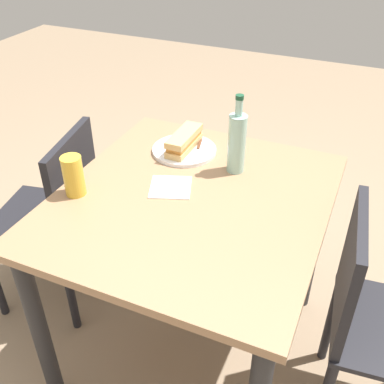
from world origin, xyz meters
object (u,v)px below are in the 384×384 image
Objects in this scene: plate_near at (184,150)px; knife_near at (198,149)px; water_bottle at (237,142)px; chair_near at (58,212)px; baguette_sandwich_near at (184,141)px; chair_far at (372,315)px; dining_table at (192,227)px; beer_glass at (73,176)px.

knife_near is at bearing 101.29° from plate_near.
knife_near is 0.60× the size of water_bottle.
baguette_sandwich_near is at bearing 115.18° from chair_near.
knife_near is at bearing -111.35° from chair_far.
baguette_sandwich_near reaches higher than dining_table.
baguette_sandwich_near reaches higher than knife_near.
plate_near is 0.06m from knife_near.
water_bottle is at bearing 71.04° from knife_near.
water_bottle is (-0.22, 0.08, 0.25)m from dining_table.
knife_near is (-0.01, 0.05, 0.01)m from plate_near.
chair_near is 0.67m from knife_near.
chair_far is 3.44× the size of plate_near.
water_bottle reaches higher than chair_far.
chair_far is at bearing 97.34° from beer_glass.
chair_near reaches higher than plate_near.
knife_near is (-0.28, -0.10, 0.15)m from dining_table.
chair_far is at bearing 70.66° from baguette_sandwich_near.
water_bottle reaches higher than beer_glass.
plate_near is 0.85× the size of water_bottle.
water_bottle is (-0.18, 0.72, 0.40)m from chair_near.
knife_near reaches higher than dining_table.
dining_table is at bearing 110.51° from beer_glass.
beer_glass is (0.36, -0.45, -0.05)m from water_bottle.
dining_table is 0.33m from knife_near.
water_bottle is at bearing 160.73° from dining_table.
beer_glass is at bearing -33.05° from knife_near.
beer_glass is (0.13, -1.01, 0.36)m from chair_far.
chair_far is 4.86× the size of knife_near.
knife_near is (-0.24, 0.55, 0.30)m from chair_near.
baguette_sandwich_near is (-0.23, 0.49, 0.34)m from chair_near.
chair_near is at bearing -66.08° from knife_near.
dining_table is at bearing 29.23° from plate_near.
beer_glass is (0.42, -0.27, 0.05)m from knife_near.
water_bottle reaches higher than dining_table.
chair_far is 0.89m from plate_near.
chair_near is at bearing -93.45° from dining_table.
chair_near is at bearing -123.03° from beer_glass.
dining_table is at bearing 86.55° from chair_near.
chair_far is at bearing 67.93° from water_bottle.
dining_table is at bearing 19.16° from knife_near.
baguette_sandwich_near is at bearing 151.79° from beer_glass.
chair_near is 6.07× the size of beer_glass.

